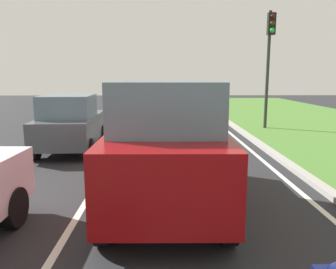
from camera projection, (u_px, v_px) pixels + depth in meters
The scene contains 7 objects.
ground_plane at pixel (140, 146), 11.49m from camera, with size 60.00×60.00×0.00m, color #262628.
lane_line_center at pixel (120, 146), 11.48m from camera, with size 0.12×32.00×0.01m, color silver.
lane_line_right_edge at pixel (245, 145), 11.56m from camera, with size 0.12×32.00×0.01m, color silver.
curb_right at pixel (259, 144), 11.56m from camera, with size 0.24×48.00×0.12m, color #9E9B93.
car_suv_ahead at pixel (166, 143), 6.09m from camera, with size 2.02×4.53×2.28m.
car_hatchback_far at pixel (70, 123), 10.70m from camera, with size 1.84×3.76×1.78m.
traffic_light_near_right at pixel (270, 49), 14.45m from camera, with size 0.32×0.50×5.10m.
Camera 1 is at (0.75, 2.73, 2.37)m, focal length 35.99 mm.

